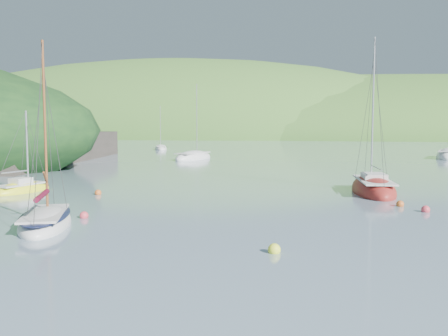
% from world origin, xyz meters
% --- Properties ---
extents(ground, '(700.00, 700.00, 0.00)m').
position_xyz_m(ground, '(0.00, 0.00, 0.00)').
color(ground, '#73929F').
rests_on(ground, ground).
extents(shoreline_hills, '(690.00, 135.00, 56.00)m').
position_xyz_m(shoreline_hills, '(-9.66, 172.42, 0.00)').
color(shoreline_hills, '#366928').
rests_on(shoreline_hills, ground).
extents(daysailer_white, '(4.46, 6.37, 9.21)m').
position_xyz_m(daysailer_white, '(-5.95, -0.00, 0.21)').
color(daysailer_white, white).
rests_on(daysailer_white, ground).
extents(sloop_red, '(3.54, 8.06, 11.56)m').
position_xyz_m(sloop_red, '(9.46, 15.04, 0.22)').
color(sloop_red, maroon).
rests_on(sloop_red, ground).
extents(sailboat_yellow, '(2.79, 4.93, 6.17)m').
position_xyz_m(sailboat_yellow, '(-14.17, 9.88, 0.16)').
color(sailboat_yellow, '#ECF423').
rests_on(sailboat_yellow, ground).
extents(distant_sloop_a, '(4.57, 8.01, 10.82)m').
position_xyz_m(distant_sloop_a, '(-11.74, 42.71, 0.18)').
color(distant_sloop_a, white).
rests_on(distant_sloop_a, ground).
extents(distant_sloop_c, '(4.27, 6.39, 8.61)m').
position_xyz_m(distant_sloop_c, '(-24.60, 64.92, 0.16)').
color(distant_sloop_c, white).
rests_on(distant_sloop_c, ground).
extents(mooring_buoys, '(20.70, 12.73, 0.47)m').
position_xyz_m(mooring_buoys, '(3.03, 5.31, 0.12)').
color(mooring_buoys, '#ECFB32').
rests_on(mooring_buoys, ground).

